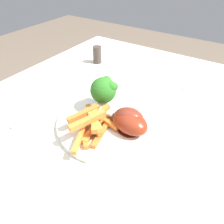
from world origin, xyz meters
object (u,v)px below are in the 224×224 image
Objects in this scene: dinner_plate at (112,121)px; chicken_drumstick_extra at (127,118)px; chicken_drumstick_far at (127,118)px; fork at (191,76)px; dining_table at (103,171)px; broccoli_floret_front at (104,90)px; chicken_drumstick_near at (129,121)px; pepper_shaker at (97,55)px; carrot_fries_pile at (93,123)px.

chicken_drumstick_extra is (0.00, 0.04, 0.03)m from dinner_plate.
chicken_drumstick_far is 0.65× the size of fork.
fork reaches higher than dining_table.
broccoli_floret_front is 0.61× the size of chicken_drumstick_near.
pepper_shaker is (-0.24, -0.22, 0.02)m from dinner_plate.
chicken_drumstick_far reaches higher than chicken_drumstick_near.
chicken_drumstick_far is (-0.05, 0.05, 0.00)m from carrot_fries_pile.
broccoli_floret_front is 0.32m from fork.
chicken_drumstick_far is at bearing 89.06° from dinner_plate.
chicken_drumstick_extra is at bearing -6.85° from chicken_drumstick_far.
dining_table is 0.13m from dinner_plate.
carrot_fries_pile reaches higher than chicken_drumstick_far.
chicken_drumstick_extra is at bearing 86.23° from dinner_plate.
dining_table is 7.71× the size of carrot_fries_pile.
chicken_drumstick_extra is at bearing 149.77° from dining_table.
carrot_fries_pile is at bearing -54.62° from chicken_drumstick_near.
dining_table is 0.15m from carrot_fries_pile.
dinner_plate is 0.07m from broccoli_floret_front.
chicken_drumstick_near is at bearing 141.55° from dining_table.
broccoli_floret_front reaches higher than dinner_plate.
dining_table is 18.21× the size of pepper_shaker.
dinner_plate reaches higher than fork.
broccoli_floret_front is 0.09m from chicken_drumstick_near.
dinner_plate is 4.35× the size of pepper_shaker.
pepper_shaker is (-0.25, -0.26, -0.00)m from chicken_drumstick_near.
chicken_drumstick_far is at bearing -135.05° from chicken_drumstick_near.
chicken_drumstick_far is at bearing 132.90° from carrot_fries_pile.
carrot_fries_pile is 1.09× the size of chicken_drumstick_far.
fork is 0.32m from pepper_shaker.
broccoli_floret_front is 0.43× the size of fork.
chicken_drumstick_far is at bearing 173.15° from chicken_drumstick_extra.
chicken_drumstick_near reaches higher than dining_table.
broccoli_floret_front is 0.66× the size of chicken_drumstick_far.
dining_table is 5.45× the size of fork.
carrot_fries_pile is 2.36× the size of pepper_shaker.
dining_table is at bearing 8.92° from dinner_plate.
chicken_drumstick_extra is at bearing -124.93° from chicken_drumstick_near.
chicken_drumstick_far is 0.00m from chicken_drumstick_extra.
broccoli_floret_front is 0.08m from carrot_fries_pile.
chicken_drumstick_far is at bearing 150.48° from dining_table.
chicken_drumstick_extra is (-0.00, -0.01, 0.00)m from chicken_drumstick_near.
dinner_plate is at bearing -99.27° from chicken_drumstick_near.
chicken_drumstick_near is at bearing 68.85° from broccoli_floret_front.
carrot_fries_pile is at bearing -15.94° from dinner_plate.
chicken_drumstick_near is at bearing 44.95° from chicken_drumstick_far.
broccoli_floret_front is at bearing -123.77° from dinner_plate.
fork is (-0.32, 0.05, -0.03)m from chicken_drumstick_extra.
dining_table is at bearing -16.47° from fork.
carrot_fries_pile is at bearing 35.01° from pepper_shaker.
broccoli_floret_front is (-0.08, -0.05, 0.18)m from dining_table.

